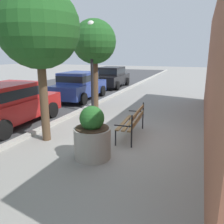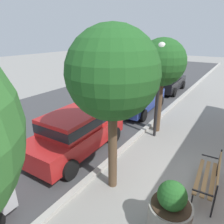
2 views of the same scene
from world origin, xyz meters
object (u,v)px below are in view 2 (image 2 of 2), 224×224
(park_bench, at_px, (211,176))
(parked_car_blue, at_px, (139,97))
(street_tree_far_corner, at_px, (162,64))
(lamp_post, at_px, (159,78))
(parked_car_red, at_px, (75,131))
(parked_car_black, at_px, (168,80))
(concrete_planter, at_px, (170,213))
(street_tree_down_street, at_px, (113,75))

(park_bench, bearing_deg, parked_car_blue, 43.50)
(street_tree_far_corner, distance_m, lamp_post, 0.75)
(park_bench, bearing_deg, parked_car_red, 95.55)
(parked_car_black, bearing_deg, lamp_post, -165.25)
(concrete_planter, xyz_separation_m, parked_car_blue, (6.63, 4.01, 0.28))
(concrete_planter, xyz_separation_m, street_tree_far_corner, (4.76, 2.15, 2.47))
(street_tree_far_corner, relative_size, lamp_post, 1.04)
(parked_car_black, bearing_deg, concrete_planter, -161.21)
(parked_car_red, relative_size, parked_car_blue, 1.00)
(park_bench, relative_size, street_tree_far_corner, 0.45)
(park_bench, relative_size, parked_car_red, 0.44)
(parked_car_red, relative_size, lamp_post, 1.06)
(park_bench, xyz_separation_m, concrete_planter, (-1.83, 0.54, 0.02))
(parked_car_blue, height_order, parked_car_black, same)
(park_bench, height_order, street_tree_down_street, street_tree_down_street)
(concrete_planter, distance_m, street_tree_down_street, 3.34)
(parked_car_blue, bearing_deg, park_bench, -136.50)
(park_bench, bearing_deg, parked_car_black, 24.56)
(parked_car_red, bearing_deg, lamp_post, -35.35)
(concrete_planter, distance_m, parked_car_black, 12.45)
(lamp_post, bearing_deg, concrete_planter, -154.40)
(street_tree_far_corner, bearing_deg, lamp_post, -166.57)
(street_tree_down_street, distance_m, parked_car_red, 3.33)
(park_bench, xyz_separation_m, parked_car_blue, (4.79, 4.55, 0.30))
(street_tree_far_corner, bearing_deg, parked_car_blue, 45.01)
(park_bench, height_order, lamp_post, lamp_post)
(parked_car_blue, xyz_separation_m, lamp_post, (-2.42, -2.00, 1.71))
(park_bench, relative_size, lamp_post, 0.47)
(street_tree_down_street, distance_m, parked_car_blue, 6.83)
(parked_car_red, xyz_separation_m, lamp_post, (2.81, -2.00, 1.71))
(lamp_post, bearing_deg, street_tree_far_corner, 13.43)
(park_bench, xyz_separation_m, street_tree_down_street, (-1.22, 2.41, 2.72))
(parked_car_red, xyz_separation_m, parked_car_blue, (5.24, 0.00, 0.00))
(street_tree_down_street, relative_size, parked_car_blue, 1.07)
(street_tree_far_corner, height_order, parked_car_red, street_tree_far_corner)
(park_bench, bearing_deg, lamp_post, 47.11)
(park_bench, relative_size, street_tree_down_street, 0.41)
(parked_car_blue, bearing_deg, street_tree_down_street, -160.41)
(concrete_planter, xyz_separation_m, parked_car_black, (11.78, 4.01, 0.28))
(concrete_planter, relative_size, lamp_post, 0.35)
(street_tree_down_street, relative_size, lamp_post, 1.14)
(lamp_post, bearing_deg, street_tree_down_street, -177.70)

